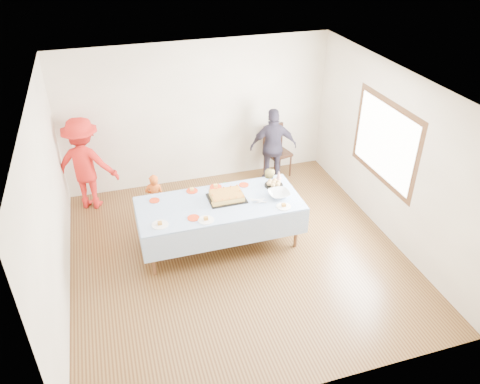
% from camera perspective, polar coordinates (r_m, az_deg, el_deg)
% --- Properties ---
extents(ground, '(5.00, 5.00, 0.00)m').
position_cam_1_polar(ground, '(7.37, -0.37, -7.57)').
color(ground, '#482A14').
rests_on(ground, ground).
extents(room_walls, '(5.04, 5.04, 2.72)m').
position_cam_1_polar(room_walls, '(6.42, 0.03, 4.86)').
color(room_walls, beige).
rests_on(room_walls, ground).
extents(party_table, '(2.50, 1.10, 0.78)m').
position_cam_1_polar(party_table, '(7.17, -2.51, -1.68)').
color(party_table, brown).
rests_on(party_table, ground).
extents(birthday_cake, '(0.57, 0.44, 0.10)m').
position_cam_1_polar(birthday_cake, '(7.20, -1.64, -0.52)').
color(birthday_cake, black).
rests_on(birthday_cake, party_table).
extents(rolls_tray, '(0.30, 0.30, 0.09)m').
position_cam_1_polar(rolls_tray, '(7.56, 4.14, 1.02)').
color(rolls_tray, black).
rests_on(rolls_tray, party_table).
extents(punch_bowl, '(0.33, 0.33, 0.08)m').
position_cam_1_polar(punch_bowl, '(7.29, 4.77, -0.26)').
color(punch_bowl, silver).
rests_on(punch_bowl, party_table).
extents(party_hat, '(0.09, 0.09, 0.16)m').
position_cam_1_polar(party_hat, '(7.73, 4.76, 2.09)').
color(party_hat, silver).
rests_on(party_hat, party_table).
extents(fork_pile, '(0.24, 0.18, 0.07)m').
position_cam_1_polar(fork_pile, '(7.14, 2.18, -1.01)').
color(fork_pile, white).
rests_on(fork_pile, party_table).
extents(plate_red_far_a, '(0.16, 0.16, 0.01)m').
position_cam_1_polar(plate_red_far_a, '(7.30, -10.39, -1.02)').
color(plate_red_far_a, red).
rests_on(plate_red_far_a, party_table).
extents(plate_red_far_b, '(0.18, 0.18, 0.01)m').
position_cam_1_polar(plate_red_far_b, '(7.45, -5.87, 0.14)').
color(plate_red_far_b, red).
rests_on(plate_red_far_b, party_table).
extents(plate_red_far_c, '(0.20, 0.20, 0.01)m').
position_cam_1_polar(plate_red_far_c, '(7.52, -2.98, 0.61)').
color(plate_red_far_c, red).
rests_on(plate_red_far_c, party_table).
extents(plate_red_far_d, '(0.16, 0.16, 0.01)m').
position_cam_1_polar(plate_red_far_d, '(7.57, 0.47, 0.88)').
color(plate_red_far_d, red).
rests_on(plate_red_far_d, party_table).
extents(plate_red_near, '(0.18, 0.18, 0.01)m').
position_cam_1_polar(plate_red_near, '(6.82, -5.70, -3.16)').
color(plate_red_near, red).
rests_on(plate_red_near, party_table).
extents(plate_white_left, '(0.24, 0.24, 0.01)m').
position_cam_1_polar(plate_white_left, '(6.75, -9.73, -3.95)').
color(plate_white_left, white).
rests_on(plate_white_left, party_table).
extents(plate_white_mid, '(0.23, 0.23, 0.01)m').
position_cam_1_polar(plate_white_mid, '(6.76, -4.17, -3.42)').
color(plate_white_mid, white).
rests_on(plate_white_mid, party_table).
extents(plate_white_right, '(0.22, 0.22, 0.01)m').
position_cam_1_polar(plate_white_right, '(7.07, 5.35, -1.78)').
color(plate_white_right, white).
rests_on(plate_white_right, party_table).
extents(dining_chair, '(0.52, 0.52, 1.01)m').
position_cam_1_polar(dining_chair, '(9.31, 4.38, 5.45)').
color(dining_chair, black).
rests_on(dining_chair, ground).
extents(toddler_left, '(0.37, 0.30, 0.89)m').
position_cam_1_polar(toddler_left, '(8.00, -10.28, -0.71)').
color(toddler_left, '#DC591B').
rests_on(toddler_left, ground).
extents(toddler_mid, '(0.41, 0.31, 0.76)m').
position_cam_1_polar(toddler_mid, '(7.86, -1.72, -1.33)').
color(toddler_mid, '#376F25').
rests_on(toddler_mid, ground).
extents(toddler_right, '(0.50, 0.43, 0.91)m').
position_cam_1_polar(toddler_right, '(8.02, 3.39, -0.05)').
color(toddler_right, '#CBB85F').
rests_on(toddler_right, ground).
extents(adult_left, '(1.24, 0.97, 1.68)m').
position_cam_1_polar(adult_left, '(8.50, -18.34, 3.27)').
color(adult_left, red).
rests_on(adult_left, ground).
extents(adult_right, '(0.94, 0.54, 1.51)m').
position_cam_1_polar(adult_right, '(8.88, 4.08, 5.52)').
color(adult_right, '#312C3D').
rests_on(adult_right, ground).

